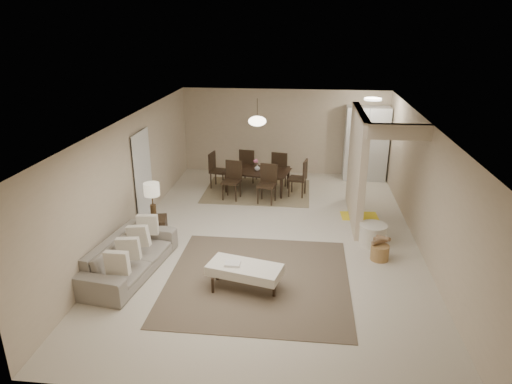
# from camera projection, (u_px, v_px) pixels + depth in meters

# --- Properties ---
(floor) EXTENTS (9.00, 9.00, 0.00)m
(floor) POSITION_uv_depth(u_px,v_px,m) (272.00, 237.00, 9.72)
(floor) COLOR beige
(floor) RESTS_ON ground
(ceiling) EXTENTS (9.00, 9.00, 0.00)m
(ceiling) POSITION_uv_depth(u_px,v_px,m) (273.00, 121.00, 8.84)
(ceiling) COLOR white
(ceiling) RESTS_ON back_wall
(back_wall) EXTENTS (6.00, 0.00, 6.00)m
(back_wall) POSITION_uv_depth(u_px,v_px,m) (284.00, 132.00, 13.47)
(back_wall) COLOR #C2AE92
(back_wall) RESTS_ON floor
(left_wall) EXTENTS (0.00, 9.00, 9.00)m
(left_wall) POSITION_uv_depth(u_px,v_px,m) (131.00, 177.00, 9.59)
(left_wall) COLOR #C2AE92
(left_wall) RESTS_ON floor
(right_wall) EXTENTS (0.00, 9.00, 9.00)m
(right_wall) POSITION_uv_depth(u_px,v_px,m) (424.00, 187.00, 8.97)
(right_wall) COLOR #C2AE92
(right_wall) RESTS_ON floor
(partition) EXTENTS (0.15, 2.50, 2.50)m
(partition) POSITION_uv_depth(u_px,v_px,m) (357.00, 167.00, 10.26)
(partition) COLOR #C2AE92
(partition) RESTS_ON floor
(doorway) EXTENTS (0.04, 0.90, 2.04)m
(doorway) POSITION_uv_depth(u_px,v_px,m) (143.00, 178.00, 10.23)
(doorway) COLOR black
(doorway) RESTS_ON floor
(pantry_cabinet) EXTENTS (1.20, 0.55, 2.10)m
(pantry_cabinet) POSITION_uv_depth(u_px,v_px,m) (366.00, 144.00, 12.97)
(pantry_cabinet) COLOR silver
(pantry_cabinet) RESTS_ON floor
(flush_light) EXTENTS (0.44, 0.44, 0.05)m
(flush_light) POSITION_uv_depth(u_px,v_px,m) (373.00, 99.00, 11.60)
(flush_light) COLOR white
(flush_light) RESTS_ON ceiling
(living_rug) EXTENTS (3.20, 3.20, 0.01)m
(living_rug) POSITION_uv_depth(u_px,v_px,m) (258.00, 279.00, 8.12)
(living_rug) COLOR brown
(living_rug) RESTS_ON floor
(sofa) EXTENTS (2.35, 1.19, 0.66)m
(sofa) POSITION_uv_depth(u_px,v_px,m) (130.00, 256.00, 8.25)
(sofa) COLOR gray
(sofa) RESTS_ON floor
(ottoman_bench) EXTENTS (1.34, 0.85, 0.45)m
(ottoman_bench) POSITION_uv_depth(u_px,v_px,m) (245.00, 270.00, 7.74)
(ottoman_bench) COLOR beige
(ottoman_bench) RESTS_ON living_rug
(side_table) EXTENTS (0.57, 0.57, 0.53)m
(side_table) POSITION_uv_depth(u_px,v_px,m) (155.00, 230.00, 9.45)
(side_table) COLOR black
(side_table) RESTS_ON floor
(table_lamp) EXTENTS (0.32, 0.32, 0.76)m
(table_lamp) POSITION_uv_depth(u_px,v_px,m) (152.00, 193.00, 9.16)
(table_lamp) COLOR #4C3720
(table_lamp) RESTS_ON side_table
(round_pouf) EXTENTS (0.56, 0.56, 0.44)m
(round_pouf) POSITION_uv_depth(u_px,v_px,m) (373.00, 235.00, 9.34)
(round_pouf) COLOR beige
(round_pouf) RESTS_ON floor
(wicker_basket) EXTENTS (0.38, 0.38, 0.30)m
(wicker_basket) POSITION_uv_depth(u_px,v_px,m) (380.00, 253.00, 8.76)
(wicker_basket) COLOR #95633B
(wicker_basket) RESTS_ON floor
(dining_rug) EXTENTS (2.80, 2.10, 0.01)m
(dining_rug) POSITION_uv_depth(u_px,v_px,m) (257.00, 191.00, 12.34)
(dining_rug) COLOR #857452
(dining_rug) RESTS_ON floor
(dining_table) EXTENTS (1.83, 1.23, 0.59)m
(dining_table) POSITION_uv_depth(u_px,v_px,m) (257.00, 181.00, 12.24)
(dining_table) COLOR black
(dining_table) RESTS_ON dining_rug
(dining_chairs) EXTENTS (2.66, 2.12, 0.98)m
(dining_chairs) POSITION_uv_depth(u_px,v_px,m) (257.00, 174.00, 12.17)
(dining_chairs) COLOR black
(dining_chairs) RESTS_ON dining_rug
(vase) EXTENTS (0.20, 0.20, 0.16)m
(vase) POSITION_uv_depth(u_px,v_px,m) (257.00, 168.00, 12.11)
(vase) COLOR silver
(vase) RESTS_ON dining_table
(yellow_mat) EXTENTS (0.88, 0.57, 0.01)m
(yellow_mat) POSITION_uv_depth(u_px,v_px,m) (359.00, 216.00, 10.76)
(yellow_mat) COLOR yellow
(yellow_mat) RESTS_ON floor
(pendant_light) EXTENTS (0.46, 0.46, 0.71)m
(pendant_light) POSITION_uv_depth(u_px,v_px,m) (257.00, 121.00, 11.67)
(pendant_light) COLOR #4C3720
(pendant_light) RESTS_ON ceiling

